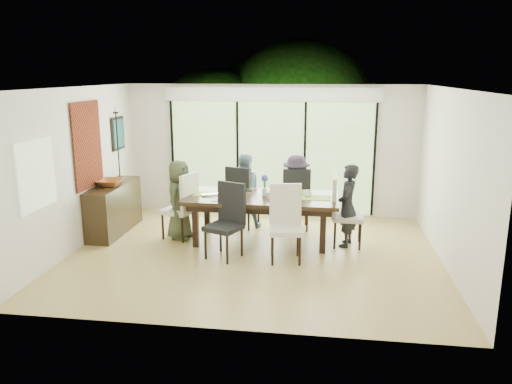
# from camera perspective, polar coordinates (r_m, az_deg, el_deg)

# --- Properties ---
(floor) EXTENTS (6.00, 5.00, 0.01)m
(floor) POSITION_cam_1_polar(r_m,az_deg,el_deg) (8.31, -0.24, -7.15)
(floor) COLOR olive
(floor) RESTS_ON ground
(ceiling) EXTENTS (6.00, 5.00, 0.01)m
(ceiling) POSITION_cam_1_polar(r_m,az_deg,el_deg) (7.78, -0.26, 11.87)
(ceiling) COLOR white
(ceiling) RESTS_ON wall_back
(wall_back) EXTENTS (6.00, 0.02, 2.70)m
(wall_back) POSITION_cam_1_polar(r_m,az_deg,el_deg) (10.39, 1.74, 4.77)
(wall_back) COLOR silver
(wall_back) RESTS_ON floor
(wall_front) EXTENTS (6.00, 0.02, 2.70)m
(wall_front) POSITION_cam_1_polar(r_m,az_deg,el_deg) (5.53, -3.98, -3.10)
(wall_front) COLOR white
(wall_front) RESTS_ON floor
(wall_left) EXTENTS (0.02, 5.00, 2.70)m
(wall_left) POSITION_cam_1_polar(r_m,az_deg,el_deg) (8.87, -19.89, 2.46)
(wall_left) COLOR silver
(wall_left) RESTS_ON floor
(wall_right) EXTENTS (0.02, 5.00, 2.70)m
(wall_right) POSITION_cam_1_polar(r_m,az_deg,el_deg) (8.08, 21.39, 1.31)
(wall_right) COLOR silver
(wall_right) RESTS_ON floor
(glass_doors) EXTENTS (4.20, 0.02, 2.30)m
(glass_doors) POSITION_cam_1_polar(r_m,az_deg,el_deg) (10.37, 1.71, 3.92)
(glass_doors) COLOR #598C3F
(glass_doors) RESTS_ON wall_back
(blinds_header) EXTENTS (4.40, 0.06, 0.28)m
(blinds_header) POSITION_cam_1_polar(r_m,az_deg,el_deg) (10.22, 1.76, 11.11)
(blinds_header) COLOR white
(blinds_header) RESTS_ON wall_back
(mullion_a) EXTENTS (0.05, 0.04, 2.30)m
(mullion_a) POSITION_cam_1_polar(r_m,az_deg,el_deg) (10.79, -9.48, 4.12)
(mullion_a) COLOR black
(mullion_a) RESTS_ON wall_back
(mullion_b) EXTENTS (0.05, 0.04, 2.30)m
(mullion_b) POSITION_cam_1_polar(r_m,az_deg,el_deg) (10.46, -2.12, 4.00)
(mullion_b) COLOR black
(mullion_b) RESTS_ON wall_back
(mullion_c) EXTENTS (0.05, 0.04, 2.30)m
(mullion_c) POSITION_cam_1_polar(r_m,az_deg,el_deg) (10.31, 5.58, 3.80)
(mullion_c) COLOR black
(mullion_c) RESTS_ON wall_back
(mullion_d) EXTENTS (0.05, 0.04, 2.30)m
(mullion_d) POSITION_cam_1_polar(r_m,az_deg,el_deg) (10.35, 13.36, 3.54)
(mullion_d) COLOR black
(mullion_d) RESTS_ON wall_back
(side_window) EXTENTS (0.02, 0.90, 1.00)m
(side_window) POSITION_cam_1_polar(r_m,az_deg,el_deg) (7.80, -23.76, 1.81)
(side_window) COLOR #8CAD7F
(side_window) RESTS_ON wall_left
(deck) EXTENTS (6.00, 1.80, 0.10)m
(deck) POSITION_cam_1_polar(r_m,az_deg,el_deg) (11.54, 2.18, -1.44)
(deck) COLOR brown
(deck) RESTS_ON ground
(rail_top) EXTENTS (6.00, 0.08, 0.06)m
(rail_top) POSITION_cam_1_polar(r_m,az_deg,el_deg) (12.18, 2.59, 2.25)
(rail_top) COLOR brown
(rail_top) RESTS_ON deck
(foliage_left) EXTENTS (3.20, 3.20, 3.20)m
(foliage_left) POSITION_cam_1_polar(r_m,az_deg,el_deg) (13.30, -4.75, 7.05)
(foliage_left) COLOR #14380F
(foliage_left) RESTS_ON ground
(foliage_mid) EXTENTS (4.00, 4.00, 4.00)m
(foliage_mid) POSITION_cam_1_polar(r_m,az_deg,el_deg) (13.56, 5.00, 8.70)
(foliage_mid) COLOR #14380F
(foliage_mid) RESTS_ON ground
(foliage_right) EXTENTS (2.80, 2.80, 2.80)m
(foliage_right) POSITION_cam_1_polar(r_m,az_deg,el_deg) (12.85, 12.83, 5.73)
(foliage_right) COLOR #14380F
(foliage_right) RESTS_ON ground
(foliage_far) EXTENTS (3.60, 3.60, 3.60)m
(foliage_far) POSITION_cam_1_polar(r_m,az_deg,el_deg) (14.36, 1.11, 8.29)
(foliage_far) COLOR #14380F
(foliage_far) RESTS_ON ground
(table_top) EXTENTS (2.66, 1.22, 0.07)m
(table_top) POSITION_cam_1_polar(r_m,az_deg,el_deg) (8.69, 0.63, -0.68)
(table_top) COLOR black
(table_top) RESTS_ON floor
(table_apron) EXTENTS (2.44, 1.00, 0.11)m
(table_apron) POSITION_cam_1_polar(r_m,az_deg,el_deg) (8.71, 0.62, -1.32)
(table_apron) COLOR black
(table_apron) RESTS_ON floor
(table_leg_fl) EXTENTS (0.10, 0.10, 0.76)m
(table_leg_fl) POSITION_cam_1_polar(r_m,az_deg,el_deg) (8.60, -6.92, -3.81)
(table_leg_fl) COLOR black
(table_leg_fl) RESTS_ON floor
(table_leg_fr) EXTENTS (0.10, 0.10, 0.76)m
(table_leg_fr) POSITION_cam_1_polar(r_m,az_deg,el_deg) (8.32, 7.65, -4.42)
(table_leg_fr) COLOR black
(table_leg_fr) RESTS_ON floor
(table_leg_bl) EXTENTS (0.10, 0.10, 0.76)m
(table_leg_bl) POSITION_cam_1_polar(r_m,az_deg,el_deg) (9.40, -5.59, -2.27)
(table_leg_bl) COLOR black
(table_leg_bl) RESTS_ON floor
(table_leg_br) EXTENTS (0.10, 0.10, 0.76)m
(table_leg_br) POSITION_cam_1_polar(r_m,az_deg,el_deg) (9.15, 7.70, -2.77)
(table_leg_br) COLOR black
(table_leg_br) RESTS_ON floor
(chair_left_end) EXTENTS (0.64, 0.64, 1.22)m
(chair_left_end) POSITION_cam_1_polar(r_m,az_deg,el_deg) (9.05, -8.85, -1.51)
(chair_left_end) COLOR white
(chair_left_end) RESTS_ON floor
(chair_right_end) EXTENTS (0.53, 0.53, 1.22)m
(chair_right_end) POSITION_cam_1_polar(r_m,az_deg,el_deg) (8.68, 10.50, -2.22)
(chair_right_end) COLOR beige
(chair_right_end) RESTS_ON floor
(chair_far_left) EXTENTS (0.65, 0.65, 1.22)m
(chair_far_left) POSITION_cam_1_polar(r_m,az_deg,el_deg) (9.61, -1.39, -0.45)
(chair_far_left) COLOR black
(chair_far_left) RESTS_ON floor
(chair_far_right) EXTENTS (0.56, 0.56, 1.22)m
(chair_far_right) POSITION_cam_1_polar(r_m,az_deg,el_deg) (9.51, 4.57, -0.65)
(chair_far_right) COLOR black
(chair_far_right) RESTS_ON floor
(chair_near_left) EXTENTS (0.67, 0.67, 1.22)m
(chair_near_left) POSITION_cam_1_polar(r_m,az_deg,el_deg) (7.99, -3.74, -3.39)
(chair_near_left) COLOR black
(chair_near_left) RESTS_ON floor
(chair_near_right) EXTENTS (0.57, 0.57, 1.22)m
(chair_near_right) POSITION_cam_1_polar(r_m,az_deg,el_deg) (7.86, 3.43, -3.68)
(chair_near_right) COLOR white
(chair_near_right) RESTS_ON floor
(person_left_end) EXTENTS (0.51, 0.72, 1.43)m
(person_left_end) POSITION_cam_1_polar(r_m,az_deg,el_deg) (9.01, -8.75, -0.87)
(person_left_end) COLOR #3E472F
(person_left_end) RESTS_ON floor
(person_right_end) EXTENTS (0.54, 0.74, 1.43)m
(person_right_end) POSITION_cam_1_polar(r_m,az_deg,el_deg) (8.65, 10.40, -1.54)
(person_right_end) COLOR black
(person_right_end) RESTS_ON floor
(person_far_left) EXTENTS (0.74, 0.56, 1.43)m
(person_far_left) POSITION_cam_1_polar(r_m,az_deg,el_deg) (9.57, -1.41, 0.14)
(person_far_left) COLOR slate
(person_far_left) RESTS_ON floor
(person_far_right) EXTENTS (0.73, 0.53, 1.43)m
(person_far_right) POSITION_cam_1_polar(r_m,az_deg,el_deg) (9.46, 4.58, -0.06)
(person_far_right) COLOR #281F2E
(person_far_right) RESTS_ON floor
(placemat_left) EXTENTS (0.49, 0.35, 0.01)m
(placemat_left) POSITION_cam_1_polar(r_m,az_deg,el_deg) (8.85, -5.49, -0.24)
(placemat_left) COLOR #87AA3C
(placemat_left) RESTS_ON table_top
(placemat_right) EXTENTS (0.49, 0.35, 0.01)m
(placemat_right) POSITION_cam_1_polar(r_m,az_deg,el_deg) (8.61, 6.91, -0.66)
(placemat_right) COLOR olive
(placemat_right) RESTS_ON table_top
(placemat_far_l) EXTENTS (0.49, 0.35, 0.01)m
(placemat_far_l) POSITION_cam_1_polar(r_m,az_deg,el_deg) (9.13, -1.85, 0.25)
(placemat_far_l) COLOR #7AA43A
(placemat_far_l) RESTS_ON table_top
(placemat_far_r) EXTENTS (0.49, 0.35, 0.01)m
(placemat_far_r) POSITION_cam_1_polar(r_m,az_deg,el_deg) (9.02, 4.42, 0.04)
(placemat_far_r) COLOR #7BA139
(placemat_far_r) RESTS_ON table_top
(placemat_paper) EXTENTS (0.49, 0.35, 0.01)m
(placemat_paper) POSITION_cam_1_polar(r_m,az_deg,el_deg) (8.48, -3.32, -0.81)
(placemat_paper) COLOR white
(placemat_paper) RESTS_ON table_top
(tablet_far_l) EXTENTS (0.29, 0.20, 0.01)m
(tablet_far_l) POSITION_cam_1_polar(r_m,az_deg,el_deg) (9.06, -1.28, 0.21)
(tablet_far_l) COLOR black
(tablet_far_l) RESTS_ON table_top
(tablet_far_r) EXTENTS (0.27, 0.19, 0.01)m
(tablet_far_r) POSITION_cam_1_polar(r_m,az_deg,el_deg) (8.97, 4.08, 0.03)
(tablet_far_r) COLOR black
(tablet_far_r) RESTS_ON table_top
(papers) EXTENTS (0.33, 0.24, 0.00)m
(papers) POSITION_cam_1_polar(r_m,az_deg,el_deg) (8.57, 5.23, -0.69)
(papers) COLOR white
(papers) RESTS_ON table_top
(platter_base) EXTENTS (0.29, 0.29, 0.03)m
(platter_base) POSITION_cam_1_polar(r_m,az_deg,el_deg) (8.48, -3.32, -0.70)
(platter_base) COLOR white
(platter_base) RESTS_ON table_top
(platter_snacks) EXTENTS (0.22, 0.22, 0.02)m
(platter_snacks) POSITION_cam_1_polar(r_m,az_deg,el_deg) (8.47, -3.33, -0.57)
(platter_snacks) COLOR orange
(platter_snacks) RESTS_ON table_top
(vase) EXTENTS (0.09, 0.09, 0.13)m
(vase) POSITION_cam_1_polar(r_m,az_deg,el_deg) (8.71, 1.00, 0.02)
(vase) COLOR silver
(vase) RESTS_ON table_top
(hyacinth_stems) EXTENTS (0.04, 0.04, 0.18)m
(hyacinth_stems) POSITION_cam_1_polar(r_m,az_deg,el_deg) (8.68, 1.00, 0.87)
(hyacinth_stems) COLOR #337226
(hyacinth_stems) RESTS_ON table_top
(hyacinth_blooms) EXTENTS (0.12, 0.12, 0.12)m
(hyacinth_blooms) POSITION_cam_1_polar(r_m,az_deg,el_deg) (8.65, 1.00, 1.59)
(hyacinth_blooms) COLOR #4347A9
(hyacinth_blooms) RESTS_ON table_top
(laptop) EXTENTS (0.43, 0.37, 0.03)m
(laptop) POSITION_cam_1_polar(r_m,az_deg,el_deg) (8.73, -5.00, -0.35)
(laptop) COLOR silver
(laptop) RESTS_ON table_top
(cup_a) EXTENTS (0.19, 0.19, 0.11)m
(cup_a) POSITION_cam_1_polar(r_m,az_deg,el_deg) (8.93, -3.71, 0.24)
(cup_a) COLOR white
(cup_a) RESTS_ON table_top
(cup_b) EXTENTS (0.15, 0.15, 0.10)m
(cup_b) POSITION_cam_1_polar(r_m,az_deg,el_deg) (8.55, 1.54, -0.34)
(cup_b) COLOR white
(cup_b) RESTS_ON table_top
(cup_c) EXTENTS (0.16, 0.16, 0.11)m
(cup_c) POSITION_cam_1_polar(r_m,az_deg,el_deg) (8.70, 5.94, -0.15)
(cup_c) COLOR white
(cup_c) RESTS_ON table_top
(book) EXTENTS (0.27, 0.30, 0.02)m
(book) POSITION_cam_1_polar(r_m,az_deg,el_deg) (8.70, 2.30, -0.38)
(book) COLOR white
(book) RESTS_ON table_top
(sideboard) EXTENTS (0.46, 1.62, 0.91)m
(sideboard) POSITION_cam_1_polar(r_m,az_deg,el_deg) (9.68, -15.91, -1.80)
(sideboard) COLOR black
(sideboard) RESTS_ON floor
(bowl) EXTENTS (0.48, 0.48, 0.12)m
(bowl) POSITION_cam_1_polar(r_m,az_deg,el_deg) (9.48, -16.35, 1.05)
(bowl) COLOR brown
(bowl) RESTS_ON sideboard
(candlestick_base) EXTENTS (0.10, 0.10, 0.04)m
(candlestick_base) POSITION_cam_1_polar(r_m,az_deg,el_deg) (9.89, -15.28, 1.39)
(candlestick_base) COLOR black
(candlestick_base) RESTS_ON sideboard
(candlestick_shaft) EXTENTS (0.02, 0.02, 1.27)m
(candlestick_shaft) POSITION_cam_1_polar(r_m,az_deg,el_deg) (9.78, -15.51, 5.05)
(candlestick_shaft) COLOR black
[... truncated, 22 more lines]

